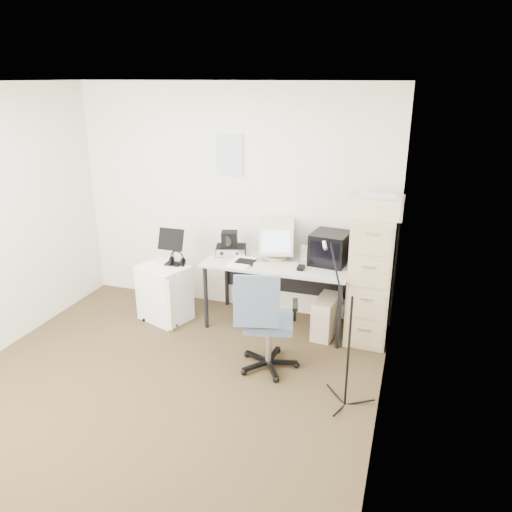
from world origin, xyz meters
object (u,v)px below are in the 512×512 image
(office_chair, at_px, (269,320))
(side_cart, at_px, (165,293))
(filing_cabinet, at_px, (371,278))
(desk, at_px, (278,293))

(office_chair, bearing_deg, side_cart, 142.67)
(filing_cabinet, xyz_separation_m, office_chair, (-0.80, -0.87, -0.16))
(desk, xyz_separation_m, office_chair, (0.15, -0.84, 0.12))
(side_cart, bearing_deg, desk, 31.74)
(desk, height_order, office_chair, office_chair)
(desk, bearing_deg, side_cart, -168.49)
(filing_cabinet, height_order, side_cart, filing_cabinet)
(filing_cabinet, distance_m, office_chair, 1.19)
(filing_cabinet, distance_m, desk, 0.99)
(filing_cabinet, relative_size, desk, 0.87)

